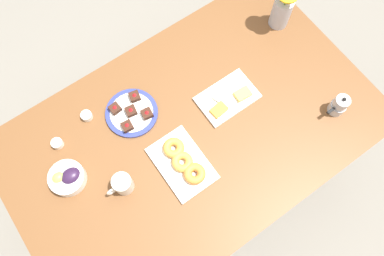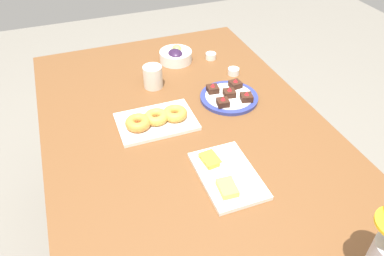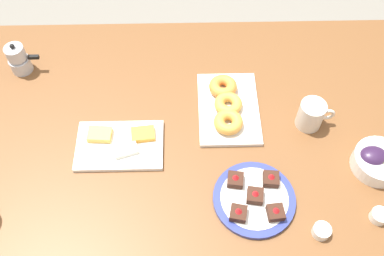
{
  "view_description": "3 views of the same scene",
  "coord_description": "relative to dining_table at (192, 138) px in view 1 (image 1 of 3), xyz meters",
  "views": [
    {
      "loc": [
        0.31,
        0.44,
        2.26
      ],
      "look_at": [
        0.0,
        0.0,
        0.78
      ],
      "focal_mm": 35.0,
      "sensor_mm": 36.0,
      "label": 1
    },
    {
      "loc": [
        -0.94,
        0.35,
        1.59
      ],
      "look_at": [
        0.0,
        0.0,
        0.78
      ],
      "focal_mm": 35.0,
      "sensor_mm": 36.0,
      "label": 2
    },
    {
      "loc": [
        -0.02,
        -0.71,
        1.84
      ],
      "look_at": [
        0.0,
        0.0,
        0.78
      ],
      "focal_mm": 40.0,
      "sensor_mm": 36.0,
      "label": 3
    }
  ],
  "objects": [
    {
      "name": "moka_pot",
      "position": [
        -0.57,
        0.28,
        0.13
      ],
      "size": [
        0.11,
        0.07,
        0.12
      ],
      "color": "#B7B7BC",
      "rests_on": "dining_table"
    },
    {
      "name": "croissant_platter",
      "position": [
        0.11,
        0.1,
        0.11
      ],
      "size": [
        0.19,
        0.28,
        0.05
      ],
      "color": "white",
      "rests_on": "dining_table"
    },
    {
      "name": "dessert_plate",
      "position": [
        0.17,
        -0.22,
        0.1
      ],
      "size": [
        0.23,
        0.23,
        0.05
      ],
      "color": "navy",
      "rests_on": "dining_table"
    },
    {
      "name": "jam_cup_berry",
      "position": [
        0.5,
        -0.28,
        0.1
      ],
      "size": [
        0.05,
        0.05,
        0.03
      ],
      "color": "white",
      "rests_on": "dining_table"
    },
    {
      "name": "flower_vase",
      "position": [
        -0.66,
        -0.22,
        0.18
      ],
      "size": [
        0.11,
        0.12,
        0.27
      ],
      "color": "#B2B2BC",
      "rests_on": "dining_table"
    },
    {
      "name": "jam_cup_honey",
      "position": [
        0.34,
        -0.32,
        0.1
      ],
      "size": [
        0.05,
        0.05,
        0.03
      ],
      "color": "white",
      "rests_on": "dining_table"
    },
    {
      "name": "cheese_platter",
      "position": [
        -0.22,
        -0.03,
        0.1
      ],
      "size": [
        0.26,
        0.17,
        0.03
      ],
      "color": "white",
      "rests_on": "dining_table"
    },
    {
      "name": "coffee_mug",
      "position": [
        0.36,
        0.04,
        0.13
      ],
      "size": [
        0.11,
        0.08,
        0.09
      ],
      "color": "beige",
      "rests_on": "dining_table"
    },
    {
      "name": "grape_bowl",
      "position": [
        0.53,
        -0.12,
        0.12
      ],
      "size": [
        0.15,
        0.15,
        0.07
      ],
      "color": "white",
      "rests_on": "dining_table"
    },
    {
      "name": "dining_table",
      "position": [
        0.0,
        0.0,
        0.0
      ],
      "size": [
        1.6,
        1.0,
        0.74
      ],
      "color": "brown",
      "rests_on": "ground_plane"
    },
    {
      "name": "ground_plane",
      "position": [
        0.0,
        0.0,
        -0.65
      ],
      "size": [
        6.0,
        6.0,
        0.0
      ],
      "primitive_type": "plane",
      "color": "slate"
    }
  ]
}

